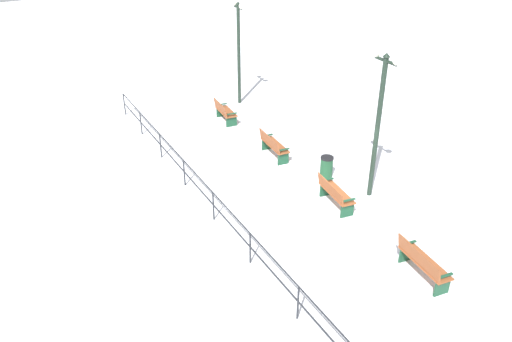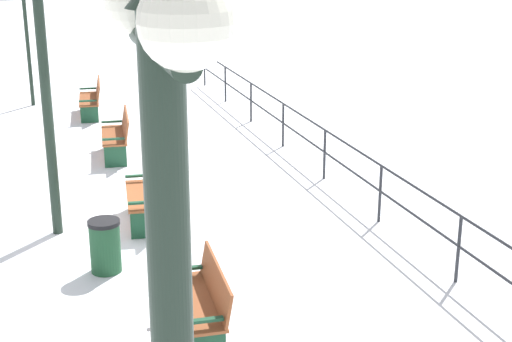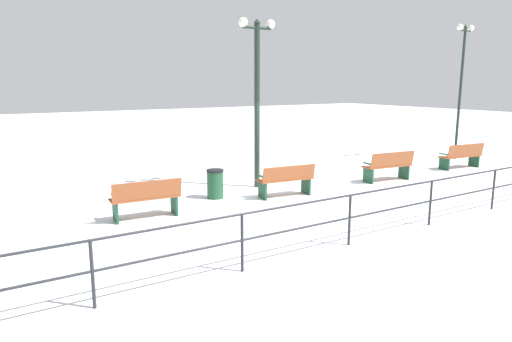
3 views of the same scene
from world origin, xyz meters
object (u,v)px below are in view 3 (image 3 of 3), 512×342
object	(u,v)px
lamppost_middle	(257,83)
bench_third	(286,180)
trash_bin	(215,184)
bench_second	(389,166)
bench_nearest	(462,156)
bench_fourth	(146,198)
lamppost_near	(462,69)

from	to	relation	value
lamppost_middle	bench_third	bearing A→B (deg)	-179.63
trash_bin	bench_third	bearing A→B (deg)	-118.01
bench_second	bench_third	bearing A→B (deg)	95.11
bench_nearest	bench_fourth	size ratio (longest dim) A/B	1.11
bench_second	lamppost_middle	bearing A→B (deg)	74.69
bench_second	lamppost_middle	world-z (taller)	lamppost_middle
bench_nearest	lamppost_middle	world-z (taller)	lamppost_middle
bench_nearest	bench_third	bearing A→B (deg)	96.28
bench_fourth	trash_bin	size ratio (longest dim) A/B	2.04
bench_third	lamppost_near	distance (m)	9.92
bench_nearest	bench_third	world-z (taller)	bench_nearest
lamppost_near	bench_fourth	bearing A→B (deg)	96.15
bench_second	bench_fourth	size ratio (longest dim) A/B	1.06
bench_fourth	lamppost_near	distance (m)	13.58
bench_third	trash_bin	size ratio (longest dim) A/B	2.06
lamppost_near	trash_bin	size ratio (longest dim) A/B	6.74
bench_fourth	lamppost_near	xyz separation A→B (m)	(1.42, -13.16, 3.03)
bench_third	bench_fourth	xyz separation A→B (m)	(0.02, 3.83, 0.01)
bench_fourth	lamppost_near	world-z (taller)	lamppost_near
bench_nearest	bench_fourth	xyz separation A→B (m)	(-0.00, 11.48, 0.01)
bench_second	lamppost_near	distance (m)	6.46
trash_bin	lamppost_near	bearing A→B (deg)	-87.10
bench_nearest	bench_second	world-z (taller)	bench_second
bench_second	lamppost_middle	size ratio (longest dim) A/B	0.35
bench_third	lamppost_middle	bearing A→B (deg)	7.26
bench_nearest	trash_bin	xyz separation A→B (m)	(0.86, 9.32, -0.08)
lamppost_near	trash_bin	xyz separation A→B (m)	(-0.56, 10.99, -3.12)
bench_nearest	bench_fourth	distance (m)	11.48
bench_third	bench_fourth	size ratio (longest dim) A/B	1.01
bench_nearest	lamppost_near	size ratio (longest dim) A/B	0.34
bench_nearest	trash_bin	size ratio (longest dim) A/B	2.26
bench_nearest	trash_bin	bearing A→B (deg)	90.83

